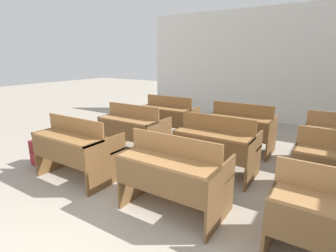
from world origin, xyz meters
name	(u,v)px	position (x,y,z in m)	size (l,w,h in m)	color
wall_back	(269,66)	(0.00, 6.68, 1.46)	(7.08, 0.06, 2.93)	silver
bench_front_left	(77,147)	(-1.41, 1.65, 0.46)	(1.10, 0.72, 0.89)	brown
bench_front_center	(174,173)	(0.19, 1.67, 0.46)	(1.10, 0.72, 0.89)	brown
bench_second_left	(134,129)	(-1.38, 2.84, 0.46)	(1.10, 0.72, 0.89)	brown
bench_second_center	(216,145)	(0.20, 2.82, 0.46)	(1.10, 0.72, 0.89)	brown
bench_third_left	(169,116)	(-1.40, 4.04, 0.46)	(1.10, 0.72, 0.89)	brown
bench_third_center	(241,127)	(0.19, 4.00, 0.46)	(1.10, 0.72, 0.89)	brown
schoolbag	(42,153)	(-2.31, 1.64, 0.20)	(0.32, 0.26, 0.40)	maroon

